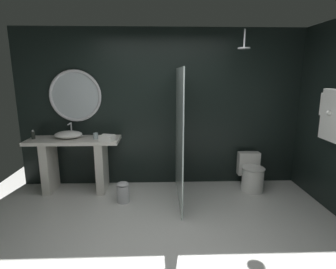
# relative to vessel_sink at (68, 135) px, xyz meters

# --- Properties ---
(ground_plane) EXTENTS (5.76, 5.76, 0.00)m
(ground_plane) POSITION_rel_vessel_sink_xyz_m (1.52, -1.60, -0.93)
(ground_plane) COLOR silver
(back_wall_panel) EXTENTS (4.80, 0.10, 2.60)m
(back_wall_panel) POSITION_rel_vessel_sink_xyz_m (1.52, 0.30, 0.37)
(back_wall_panel) COLOR black
(back_wall_panel) RESTS_ON ground_plane
(vanity_counter) EXTENTS (1.43, 0.53, 0.87)m
(vanity_counter) POSITION_rel_vessel_sink_xyz_m (0.09, -0.04, -0.39)
(vanity_counter) COLOR silver
(vanity_counter) RESTS_ON ground_plane
(vessel_sink) EXTENTS (0.43, 0.35, 0.23)m
(vessel_sink) POSITION_rel_vessel_sink_xyz_m (0.00, 0.00, 0.00)
(vessel_sink) COLOR white
(vessel_sink) RESTS_ON vanity_counter
(tumbler_cup) EXTENTS (0.08, 0.08, 0.10)m
(tumbler_cup) POSITION_rel_vessel_sink_xyz_m (0.44, -0.07, -0.01)
(tumbler_cup) COLOR silver
(tumbler_cup) RESTS_ON vanity_counter
(soap_dispenser) EXTENTS (0.06, 0.06, 0.14)m
(soap_dispenser) POSITION_rel_vessel_sink_xyz_m (-0.54, -0.04, 0.00)
(soap_dispenser) COLOR #282D28
(soap_dispenser) RESTS_ON vanity_counter
(round_wall_mirror) EXTENTS (0.84, 0.05, 0.84)m
(round_wall_mirror) POSITION_rel_vessel_sink_xyz_m (0.09, 0.21, 0.60)
(round_wall_mirror) COLOR silver
(shower_glass_panel) EXTENTS (0.02, 1.30, 1.96)m
(shower_glass_panel) POSITION_rel_vessel_sink_xyz_m (1.74, -0.40, 0.05)
(shower_glass_panel) COLOR silver
(shower_glass_panel) RESTS_ON ground_plane
(rain_shower_head) EXTENTS (0.18, 0.18, 0.27)m
(rain_shower_head) POSITION_rel_vessel_sink_xyz_m (2.68, -0.22, 1.33)
(rain_shower_head) COLOR silver
(hanging_bathrobe) EXTENTS (0.20, 0.59, 0.74)m
(hanging_bathrobe) POSITION_rel_vessel_sink_xyz_m (3.73, -0.84, 0.44)
(hanging_bathrobe) COLOR silver
(toilet) EXTENTS (0.37, 0.52, 0.58)m
(toilet) POSITION_rel_vessel_sink_xyz_m (2.96, -0.09, -0.67)
(toilet) COLOR white
(toilet) RESTS_ON ground_plane
(waste_bin) EXTENTS (0.18, 0.18, 0.31)m
(waste_bin) POSITION_rel_vessel_sink_xyz_m (0.90, -0.49, -0.77)
(waste_bin) COLOR silver
(waste_bin) RESTS_ON ground_plane
(folded_hand_towel) EXTENTS (0.24, 0.22, 0.09)m
(folded_hand_towel) POSITION_rel_vessel_sink_xyz_m (0.65, -0.20, -0.01)
(folded_hand_towel) COLOR white
(folded_hand_towel) RESTS_ON vanity_counter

